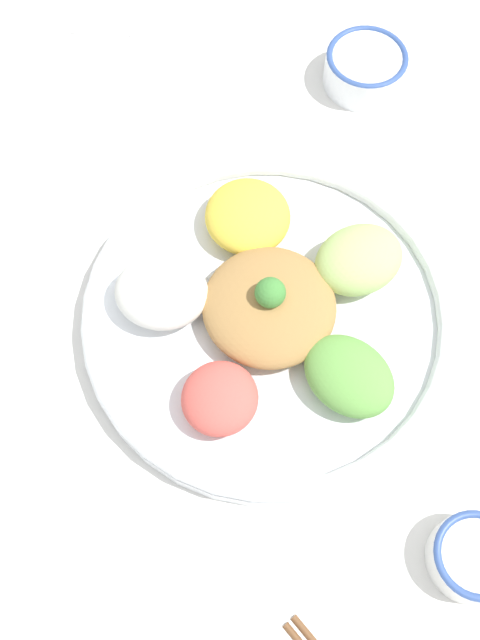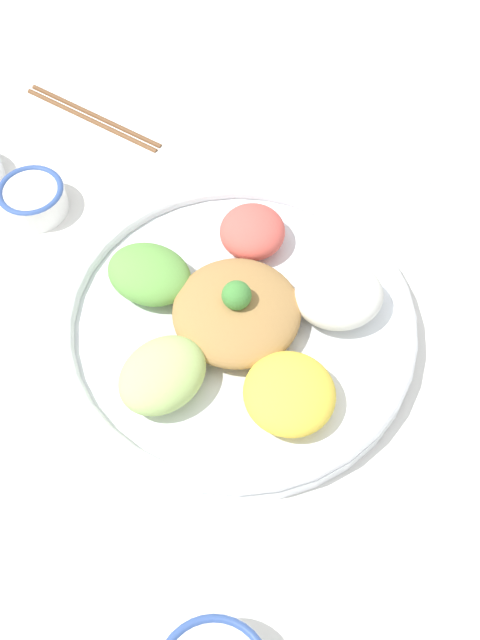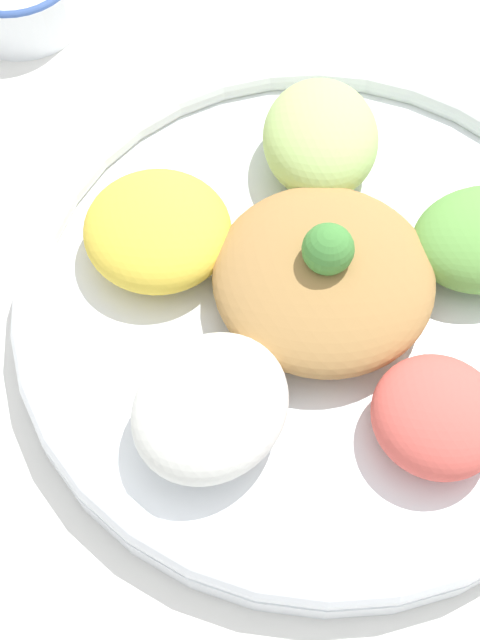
{
  "view_description": "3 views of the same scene",
  "coord_description": "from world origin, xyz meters",
  "px_view_note": "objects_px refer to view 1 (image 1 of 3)",
  "views": [
    {
      "loc": [
        -0.0,
        0.31,
        0.74
      ],
      "look_at": [
        0.02,
        0.02,
        0.09
      ],
      "focal_mm": 42.0,
      "sensor_mm": 36.0,
      "label": 1
    },
    {
      "loc": [
        -0.09,
        -0.45,
        0.72
      ],
      "look_at": [
        0.0,
        -0.03,
        0.03
      ],
      "focal_mm": 42.0,
      "sensor_mm": 36.0,
      "label": 2
    },
    {
      "loc": [
        0.27,
        0.1,
        0.52
      ],
      "look_at": [
        0.05,
        -0.06,
        0.02
      ],
      "focal_mm": 50.0,
      "sensor_mm": 36.0,
      "label": 3
    }
  ],
  "objects_px": {
    "rice_bowl_blue": "(363,67)",
    "serving_spoon_main": "(130,32)",
    "sauce_bowl_dark": "(470,557)",
    "salad_platter": "(264,311)"
  },
  "relations": [
    {
      "from": "salad_platter",
      "to": "rice_bowl_blue",
      "type": "xyz_separation_m",
      "value": [
        -0.1,
        -0.34,
        0.0
      ]
    },
    {
      "from": "salad_platter",
      "to": "rice_bowl_blue",
      "type": "bearing_deg",
      "value": -105.63
    },
    {
      "from": "sauce_bowl_dark",
      "to": "serving_spoon_main",
      "type": "xyz_separation_m",
      "value": [
        0.42,
        -0.63,
        -0.02
      ]
    },
    {
      "from": "rice_bowl_blue",
      "to": "serving_spoon_main",
      "type": "relative_size",
      "value": 0.79
    },
    {
      "from": "serving_spoon_main",
      "to": "salad_platter",
      "type": "bearing_deg",
      "value": 116.62
    },
    {
      "from": "rice_bowl_blue",
      "to": "sauce_bowl_dark",
      "type": "bearing_deg",
      "value": 101.19
    },
    {
      "from": "rice_bowl_blue",
      "to": "sauce_bowl_dark",
      "type": "relative_size",
      "value": 1.24
    },
    {
      "from": "rice_bowl_blue",
      "to": "sauce_bowl_dark",
      "type": "xyz_separation_m",
      "value": [
        -0.11,
        0.58,
        -0.0
      ]
    },
    {
      "from": "salad_platter",
      "to": "serving_spoon_main",
      "type": "xyz_separation_m",
      "value": [
        0.21,
        -0.4,
        -0.02
      ]
    },
    {
      "from": "rice_bowl_blue",
      "to": "serving_spoon_main",
      "type": "height_order",
      "value": "rice_bowl_blue"
    }
  ]
}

